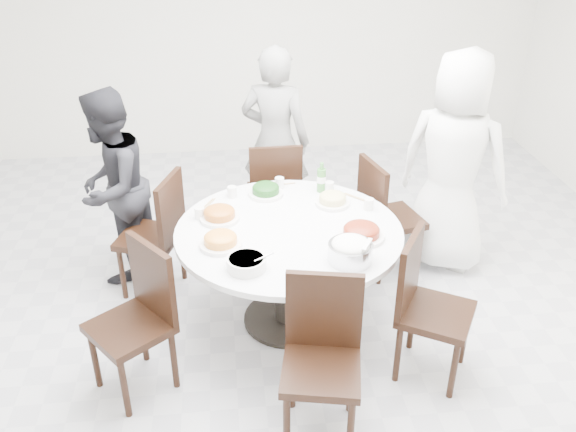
{
  "coord_description": "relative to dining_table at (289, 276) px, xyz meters",
  "views": [
    {
      "loc": [
        -0.5,
        -3.64,
        2.75
      ],
      "look_at": [
        -0.11,
        -0.15,
        0.82
      ],
      "focal_mm": 38.0,
      "sensor_mm": 36.0,
      "label": 1
    }
  ],
  "objects": [
    {
      "name": "floor",
      "position": [
        0.11,
        0.2,
        -0.38
      ],
      "size": [
        6.0,
        6.0,
        0.01
      ],
      "primitive_type": "cube",
      "color": "#BBBBC0",
      "rests_on": "ground"
    },
    {
      "name": "wall_back",
      "position": [
        0.11,
        3.2,
        1.02
      ],
      "size": [
        6.0,
        0.01,
        2.8
      ],
      "primitive_type": "cube",
      "color": "silver",
      "rests_on": "ground"
    },
    {
      "name": "dining_table",
      "position": [
        0.0,
        0.0,
        0.0
      ],
      "size": [
        1.5,
        1.5,
        0.75
      ],
      "primitive_type": "cylinder",
      "color": "white",
      "rests_on": "floor"
    },
    {
      "name": "chair_ne",
      "position": [
        0.87,
        0.58,
        0.1
      ],
      "size": [
        0.51,
        0.51,
        0.95
      ],
      "primitive_type": "cube",
      "rotation": [
        0.0,
        0.0,
        1.81
      ],
      "color": "black",
      "rests_on": "floor"
    },
    {
      "name": "chair_n",
      "position": [
        -0.0,
        1.12,
        0.1
      ],
      "size": [
        0.43,
        0.43,
        0.95
      ],
      "primitive_type": "cube",
      "rotation": [
        0.0,
        0.0,
        3.16
      ],
      "color": "black",
      "rests_on": "floor"
    },
    {
      "name": "chair_nw",
      "position": [
        -0.98,
        0.51,
        0.1
      ],
      "size": [
        0.53,
        0.53,
        0.95
      ],
      "primitive_type": "cube",
      "rotation": [
        0.0,
        0.0,
        4.38
      ],
      "color": "black",
      "rests_on": "floor"
    },
    {
      "name": "chair_sw",
      "position": [
        -1.0,
        -0.54,
        0.1
      ],
      "size": [
        0.59,
        0.59,
        0.95
      ],
      "primitive_type": "cube",
      "rotation": [
        0.0,
        0.0,
        5.38
      ],
      "color": "black",
      "rests_on": "floor"
    },
    {
      "name": "chair_s",
      "position": [
        0.06,
        -1.01,
        0.1
      ],
      "size": [
        0.5,
        0.5,
        0.95
      ],
      "primitive_type": "cube",
      "rotation": [
        0.0,
        0.0,
        6.08
      ],
      "color": "black",
      "rests_on": "floor"
    },
    {
      "name": "chair_se",
      "position": [
        0.83,
        -0.61,
        0.1
      ],
      "size": [
        0.58,
        0.58,
        0.95
      ],
      "primitive_type": "cube",
      "rotation": [
        0.0,
        0.0,
        7.31
      ],
      "color": "black",
      "rests_on": "floor"
    },
    {
      "name": "diner_right",
      "position": [
        1.33,
        0.64,
        0.5
      ],
      "size": [
        1.01,
        0.95,
        1.74
      ],
      "primitive_type": "imported",
      "rotation": [
        0.0,
        0.0,
        2.51
      ],
      "color": "white",
      "rests_on": "floor"
    },
    {
      "name": "diner_middle",
      "position": [
        0.04,
        1.39,
        0.44
      ],
      "size": [
        0.69,
        0.57,
        1.63
      ],
      "primitive_type": "imported",
      "rotation": [
        0.0,
        0.0,
        2.78
      ],
      "color": "black",
      "rests_on": "floor"
    },
    {
      "name": "diner_left",
      "position": [
        -1.25,
        0.76,
        0.37
      ],
      "size": [
        0.74,
        0.85,
        1.5
      ],
      "primitive_type": "imported",
      "rotation": [
        0.0,
        0.0,
        4.44
      ],
      "color": "black",
      "rests_on": "floor"
    },
    {
      "name": "dish_greens",
      "position": [
        -0.11,
        0.51,
        0.41
      ],
      "size": [
        0.25,
        0.25,
        0.07
      ],
      "primitive_type": "cylinder",
      "color": "white",
      "rests_on": "dining_table"
    },
    {
      "name": "dish_pale",
      "position": [
        0.34,
        0.31,
        0.41
      ],
      "size": [
        0.24,
        0.24,
        0.07
      ],
      "primitive_type": "cylinder",
      "color": "white",
      "rests_on": "dining_table"
    },
    {
      "name": "dish_orange",
      "position": [
        -0.45,
        0.18,
        0.41
      ],
      "size": [
        0.27,
        0.27,
        0.07
      ],
      "primitive_type": "cylinder",
      "color": "white",
      "rests_on": "dining_table"
    },
    {
      "name": "dish_redbrown",
      "position": [
        0.45,
        -0.16,
        0.41
      ],
      "size": [
        0.3,
        0.3,
        0.07
      ],
      "primitive_type": "cylinder",
      "color": "white",
      "rests_on": "dining_table"
    },
    {
      "name": "dish_tofu",
      "position": [
        -0.45,
        -0.17,
        0.41
      ],
      "size": [
        0.27,
        0.27,
        0.07
      ],
      "primitive_type": "cylinder",
      "color": "white",
      "rests_on": "dining_table"
    },
    {
      "name": "rice_bowl",
      "position": [
        0.32,
        -0.42,
        0.43
      ],
      "size": [
        0.27,
        0.27,
        0.12
      ],
      "primitive_type": "cylinder",
      "color": "silver",
      "rests_on": "dining_table"
    },
    {
      "name": "soup_bowl",
      "position": [
        -0.3,
        -0.43,
        0.41
      ],
      "size": [
        0.24,
        0.24,
        0.07
      ],
      "primitive_type": "cylinder",
      "color": "white",
      "rests_on": "dining_table"
    },
    {
      "name": "beverage_bottle",
      "position": [
        0.3,
        0.53,
        0.49
      ],
      "size": [
        0.06,
        0.06,
        0.23
      ],
      "primitive_type": "cylinder",
      "color": "#397D32",
      "rests_on": "dining_table"
    },
    {
      "name": "tea_cups",
      "position": [
        -0.02,
        0.59,
        0.42
      ],
      "size": [
        0.07,
        0.07,
        0.08
      ],
      "primitive_type": "cylinder",
      "color": "white",
      "rests_on": "dining_table"
    },
    {
      "name": "chopsticks",
      "position": [
        -0.02,
        0.64,
        0.38
      ],
      "size": [
        0.24,
        0.04,
        0.01
      ],
      "primitive_type": null,
      "color": "tan",
      "rests_on": "dining_table"
    }
  ]
}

